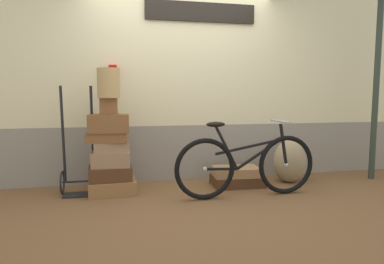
# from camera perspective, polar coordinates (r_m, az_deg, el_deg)

# --- Properties ---
(ground) EXTENTS (9.54, 5.20, 0.06)m
(ground) POSITION_cam_1_polar(r_m,az_deg,el_deg) (4.10, 0.16, -10.88)
(ground) COLOR brown
(station_building) EXTENTS (7.54, 0.74, 2.94)m
(station_building) POSITION_cam_1_polar(r_m,az_deg,el_deg) (4.77, -1.92, 9.75)
(station_building) COLOR gray
(station_building) RESTS_ON ground
(suitcase_0) EXTENTS (0.57, 0.43, 0.17)m
(suitcase_0) POSITION_cam_1_polar(r_m,az_deg,el_deg) (4.23, -13.13, -8.91)
(suitcase_0) COLOR olive
(suitcase_0) RESTS_ON ground
(suitcase_1) EXTENTS (0.51, 0.39, 0.17)m
(suitcase_1) POSITION_cam_1_polar(r_m,az_deg,el_deg) (4.21, -13.47, -6.67)
(suitcase_1) COLOR #4C2D19
(suitcase_1) RESTS_ON suitcase_0
(suitcase_2) EXTENTS (0.45, 0.33, 0.18)m
(suitcase_2) POSITION_cam_1_polar(r_m,az_deg,el_deg) (4.16, -13.35, -4.37)
(suitcase_2) COLOR #937051
(suitcase_2) RESTS_ON suitcase_1
(suitcase_3) EXTENTS (0.42, 0.32, 0.11)m
(suitcase_3) POSITION_cam_1_polar(r_m,az_deg,el_deg) (4.16, -13.34, -2.34)
(suitcase_3) COLOR #937051
(suitcase_3) RESTS_ON suitcase_2
(suitcase_4) EXTENTS (0.47, 0.33, 0.11)m
(suitcase_4) POSITION_cam_1_polar(r_m,az_deg,el_deg) (4.15, -14.07, -0.82)
(suitcase_4) COLOR brown
(suitcase_4) RESTS_ON suitcase_3
(suitcase_5) EXTENTS (0.47, 0.33, 0.21)m
(suitcase_5) POSITION_cam_1_polar(r_m,az_deg,el_deg) (4.11, -13.71, 1.42)
(suitcase_5) COLOR brown
(suitcase_5) RESTS_ON suitcase_4
(suitcase_6) EXTENTS (0.20, 0.14, 0.19)m
(suitcase_6) POSITION_cam_1_polar(r_m,az_deg,el_deg) (4.10, -13.75, 4.21)
(suitcase_6) COLOR brown
(suitcase_6) RESTS_ON suitcase_5
(suitcase_7) EXTENTS (0.65, 0.44, 0.14)m
(suitcase_7) POSITION_cam_1_polar(r_m,az_deg,el_deg) (4.53, 7.57, -8.01)
(suitcase_7) COLOR #4C2D19
(suitcase_7) RESTS_ON ground
(suitcase_8) EXTENTS (0.61, 0.42, 0.11)m
(suitcase_8) POSITION_cam_1_polar(r_m,az_deg,el_deg) (4.47, 7.33, -6.55)
(suitcase_8) COLOR #9E754C
(suitcase_8) RESTS_ON suitcase_7
(wicker_basket) EXTENTS (0.26, 0.26, 0.34)m
(wicker_basket) POSITION_cam_1_polar(r_m,az_deg,el_deg) (4.10, -13.77, 7.92)
(wicker_basket) COLOR tan
(wicker_basket) RESTS_ON suitcase_6
(luggage_trolley) EXTENTS (0.42, 0.36, 1.28)m
(luggage_trolley) POSITION_cam_1_polar(r_m,az_deg,el_deg) (4.31, -18.36, -5.83)
(luggage_trolley) COLOR black
(luggage_trolley) RESTS_ON ground
(burlap_sack) EXTENTS (0.43, 0.37, 0.58)m
(burlap_sack) POSITION_cam_1_polar(r_m,az_deg,el_deg) (4.80, 15.97, -4.68)
(burlap_sack) COLOR #9E8966
(burlap_sack) RESTS_ON ground
(bicycle) EXTENTS (1.70, 0.46, 0.88)m
(bicycle) POSITION_cam_1_polar(r_m,az_deg,el_deg) (4.00, 9.07, -5.50)
(bicycle) COLOR black
(bicycle) RESTS_ON ground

